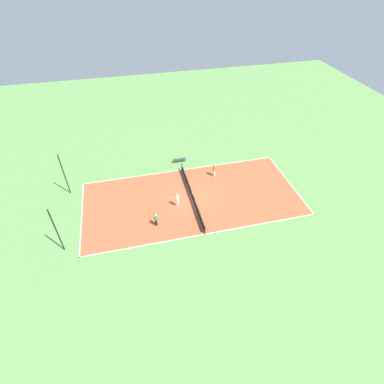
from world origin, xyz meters
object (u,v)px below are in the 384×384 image
fence_post_back_left (56,231)px  tennis_ball_right_alley (100,186)px  bench (180,160)px  player_far_green (156,219)px  tennis_net (192,195)px  tennis_ball_far_baseline (141,178)px  player_center_orange (214,169)px  player_near_white (177,199)px  fence_post_back_right (64,175)px

fence_post_back_left → tennis_ball_right_alley: bearing=-20.1°
bench → player_far_green: player_far_green is taller
tennis_ball_right_alley → fence_post_back_left: size_ratio=0.01×
tennis_net → tennis_ball_far_baseline: bearing=46.7°
bench → player_center_orange: 5.09m
bench → tennis_net: bearing=89.2°
tennis_ball_far_baseline → fence_post_back_left: fence_post_back_left is taller
tennis_net → player_far_green: bearing=124.7°
bench → fence_post_back_left: (-11.15, 13.03, 2.11)m
player_far_green → bench: bearing=-29.0°
tennis_net → tennis_ball_right_alley: bearing=65.2°
tennis_ball_right_alley → fence_post_back_left: fence_post_back_left is taller
bench → tennis_ball_far_baseline: bench is taller
player_near_white → fence_post_back_left: 11.69m
tennis_ball_right_alley → fence_post_back_right: fence_post_back_right is taller
tennis_ball_far_baseline → fence_post_back_right: (-0.69, 7.86, 2.44)m
player_near_white → tennis_ball_far_baseline: size_ratio=25.52×
tennis_net → fence_post_back_right: bearing=72.4°
player_far_green → fence_post_back_right: (7.10, 8.58, 1.65)m
fence_post_back_right → player_far_green: bearing=-129.6°
tennis_net → tennis_ball_right_alley: 10.77m
player_far_green → fence_post_back_left: (-1.08, 8.58, 1.65)m
player_far_green → tennis_ball_right_alley: (7.53, 5.42, -0.79)m
player_far_green → player_near_white: (2.20, -2.54, 0.18)m
player_center_orange → fence_post_back_left: fence_post_back_left is taller
tennis_ball_right_alley → tennis_ball_far_baseline: 4.71m
fence_post_back_right → tennis_ball_right_alley: bearing=-82.2°
player_near_white → tennis_ball_right_alley: 9.63m
bench → tennis_ball_far_baseline: bearing=23.8°
tennis_ball_right_alley → tennis_ball_far_baseline: bearing=-86.9°
tennis_net → tennis_ball_right_alley: tennis_net is taller
tennis_ball_far_baseline → player_center_orange: bearing=-99.9°
player_center_orange → player_near_white: bearing=109.0°
player_far_green → tennis_ball_right_alley: player_far_green is taller
tennis_ball_far_baseline → player_far_green: bearing=-174.7°
tennis_net → player_near_white: bearing=114.1°
bench → fence_post_back_right: fence_post_back_right is taller
player_center_orange → fence_post_back_left: bearing=95.4°
tennis_net → player_near_white: 2.04m
player_near_white → fence_post_back_right: size_ratio=0.35×
tennis_net → player_far_green: 5.30m
fence_post_back_left → tennis_net: bearing=-72.4°
player_far_green → player_near_white: player_near_white is taller
tennis_ball_right_alley → fence_post_back_right: size_ratio=0.01×
tennis_net → tennis_ball_right_alley: (4.52, 9.77, -0.45)m
player_far_green → tennis_net: bearing=-60.5°
player_far_green → tennis_ball_far_baseline: bearing=0.1°
player_near_white → tennis_ball_far_baseline: 6.54m
tennis_ball_right_alley → fence_post_back_right: bearing=97.8°
bench → player_far_green: bearing=66.2°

